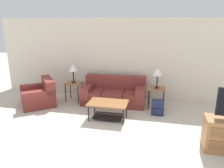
% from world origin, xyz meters
% --- Properties ---
extents(ground_plane, '(24.00, 24.00, 0.00)m').
position_xyz_m(ground_plane, '(0.00, 0.00, 0.00)').
color(ground_plane, beige).
extents(wall_back, '(8.63, 0.06, 2.60)m').
position_xyz_m(wall_back, '(0.00, 3.66, 1.30)').
color(wall_back, silver).
rests_on(wall_back, ground_plane).
extents(couch, '(1.98, 1.01, 0.82)m').
position_xyz_m(couch, '(-0.17, 3.04, 0.29)').
color(couch, maroon).
rests_on(couch, ground_plane).
extents(armchair, '(1.37, 1.38, 0.80)m').
position_xyz_m(armchair, '(-2.40, 2.39, 0.28)').
color(armchair, maroon).
rests_on(armchair, ground_plane).
extents(coffee_table, '(1.02, 0.64, 0.47)m').
position_xyz_m(coffee_table, '(-0.08, 1.83, 0.35)').
color(coffee_table, '#935B33').
rests_on(coffee_table, ground_plane).
extents(side_table_left, '(0.50, 0.47, 0.61)m').
position_xyz_m(side_table_left, '(-1.47, 2.94, 0.54)').
color(side_table_left, '#935B33').
rests_on(side_table_left, ground_plane).
extents(side_table_right, '(0.50, 0.47, 0.61)m').
position_xyz_m(side_table_right, '(1.13, 2.94, 0.54)').
color(side_table_right, '#935B33').
rests_on(side_table_right, ground_plane).
extents(table_lamp_left, '(0.27, 0.27, 0.60)m').
position_xyz_m(table_lamp_left, '(-1.47, 2.94, 1.08)').
color(table_lamp_left, black).
rests_on(table_lamp_left, side_table_left).
extents(table_lamp_right, '(0.27, 0.27, 0.60)m').
position_xyz_m(table_lamp_right, '(1.13, 2.94, 1.08)').
color(table_lamp_right, black).
rests_on(table_lamp_right, side_table_right).
extents(backpack, '(0.34, 0.27, 0.42)m').
position_xyz_m(backpack, '(1.19, 2.40, 0.21)').
color(backpack, '#1E2847').
rests_on(backpack, ground_plane).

